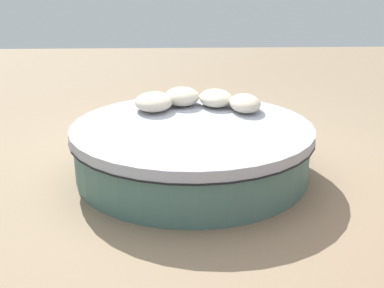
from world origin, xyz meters
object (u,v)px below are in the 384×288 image
object	(u,v)px
throw_pillow_2	(182,96)
throw_pillow_3	(154,102)
throw_pillow_0	(245,103)
throw_pillow_1	(216,98)
round_bed	(192,148)

from	to	relation	value
throw_pillow_2	throw_pillow_3	xyz separation A→B (m)	(0.18, -0.28, -0.01)
throw_pillow_0	throw_pillow_3	size ratio (longest dim) A/B	0.90
throw_pillow_1	throw_pillow_2	xyz separation A→B (m)	(-0.04, -0.35, 0.01)
throw_pillow_1	round_bed	bearing A→B (deg)	-22.86
throw_pillow_0	round_bed	bearing A→B (deg)	-52.13
round_bed	throw_pillow_2	world-z (taller)	throw_pillow_2
throw_pillow_0	throw_pillow_2	xyz separation A→B (m)	(-0.26, -0.62, 0.01)
throw_pillow_2	round_bed	bearing A→B (deg)	6.41
round_bed	throw_pillow_0	xyz separation A→B (m)	(-0.42, 0.54, 0.31)
round_bed	throw_pillow_3	size ratio (longest dim) A/B	4.15
round_bed	throw_pillow_3	world-z (taller)	throw_pillow_3
throw_pillow_1	throw_pillow_2	world-z (taller)	throw_pillow_2
round_bed	throw_pillow_0	size ratio (longest dim) A/B	4.58
throw_pillow_1	throw_pillow_3	xyz separation A→B (m)	(0.14, -0.63, 0.00)
round_bed	throw_pillow_3	distance (m)	0.69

